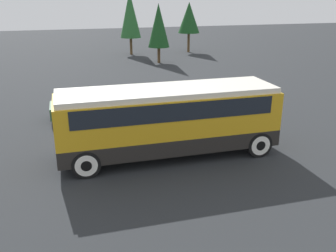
% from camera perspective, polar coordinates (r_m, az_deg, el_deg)
% --- Properties ---
extents(ground_plane, '(120.00, 120.00, 0.00)m').
position_cam_1_polar(ground_plane, '(16.15, 0.00, -4.43)').
color(ground_plane, '#26282B').
extents(tour_bus, '(9.11, 2.67, 2.94)m').
position_cam_1_polar(tour_bus, '(15.53, 0.34, 1.61)').
color(tour_bus, black).
rests_on(tour_bus, ground_plane).
extents(parked_car_near, '(4.04, 1.86, 1.43)m').
position_cam_1_polar(parked_car_near, '(21.10, -12.20, 3.06)').
color(parked_car_near, '#2D5638').
rests_on(parked_car_near, ground_plane).
extents(parked_car_mid, '(4.64, 1.94, 1.39)m').
position_cam_1_polar(parked_car_mid, '(22.35, 5.66, 4.34)').
color(parked_car_mid, '#7A6B5B').
rests_on(parked_car_mid, ground_plane).
extents(tree_left, '(2.45, 2.45, 5.56)m').
position_cam_1_polar(tree_left, '(44.13, 3.22, 16.15)').
color(tree_left, brown).
rests_on(tree_left, ground_plane).
extents(tree_center, '(2.07, 2.07, 5.62)m').
position_cam_1_polar(tree_center, '(37.13, -1.44, 15.04)').
color(tree_center, brown).
rests_on(tree_center, ground_plane).
extents(tree_right, '(2.25, 2.25, 6.77)m').
position_cam_1_polar(tree_right, '(42.41, -5.80, 16.54)').
color(tree_right, brown).
rests_on(tree_right, ground_plane).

